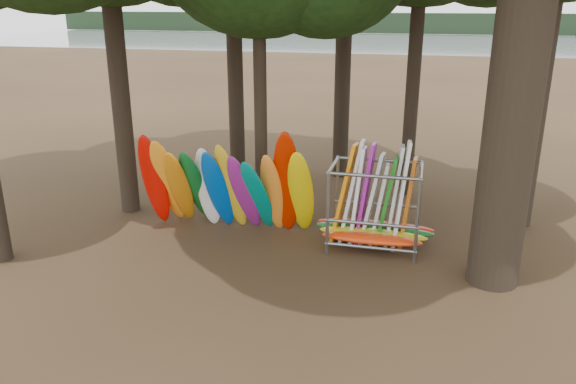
# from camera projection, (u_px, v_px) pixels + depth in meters

# --- Properties ---
(ground) EXTENTS (120.00, 120.00, 0.00)m
(ground) POSITION_uv_depth(u_px,v_px,m) (288.00, 265.00, 13.96)
(ground) COLOR #47331E
(ground) RESTS_ON ground
(lake) EXTENTS (160.00, 160.00, 0.00)m
(lake) POSITION_uv_depth(u_px,v_px,m) (404.00, 55.00, 69.11)
(lake) COLOR gray
(lake) RESTS_ON ground
(far_shore) EXTENTS (160.00, 4.00, 4.00)m
(far_shore) POSITION_uv_depth(u_px,v_px,m) (417.00, 23.00, 114.42)
(far_shore) COLOR black
(far_shore) RESTS_ON ground
(kayak_row) EXTENTS (4.99, 2.15, 3.24)m
(kayak_row) POSITION_uv_depth(u_px,v_px,m) (226.00, 188.00, 15.58)
(kayak_row) COLOR #CB0A02
(kayak_row) RESTS_ON ground
(storage_rack) EXTENTS (3.20, 1.50, 2.91)m
(storage_rack) POSITION_uv_depth(u_px,v_px,m) (375.00, 210.00, 14.71)
(storage_rack) COLOR slate
(storage_rack) RESTS_ON ground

